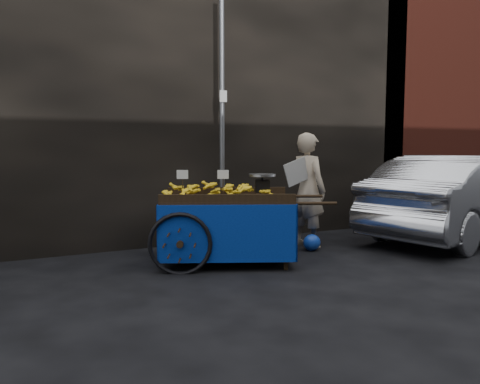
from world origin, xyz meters
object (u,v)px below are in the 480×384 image
banana_cart (223,204)px  vendor (308,190)px  parked_car (461,197)px  plastic_bag (312,243)px

banana_cart → vendor: bearing=36.7°
banana_cart → vendor: (1.65, 0.38, 0.10)m
vendor → parked_car: vendor is taller
banana_cart → parked_car: 4.47m
plastic_bag → vendor: bearing=68.2°
vendor → parked_car: size_ratio=0.41×
vendor → plastic_bag: 0.86m
vendor → plastic_bag: size_ratio=6.42×
plastic_bag → parked_car: parked_car is taller
banana_cart → parked_car: (4.46, -0.25, -0.09)m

